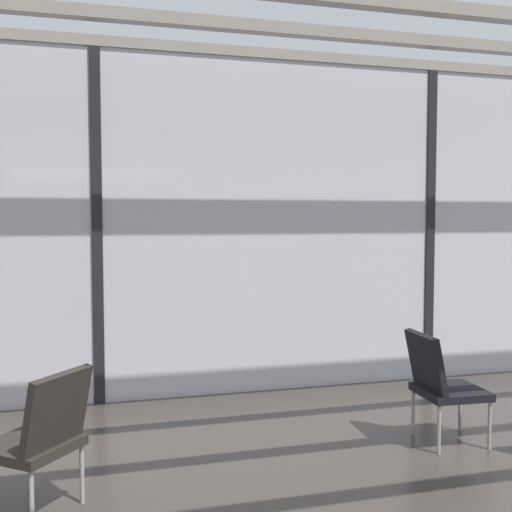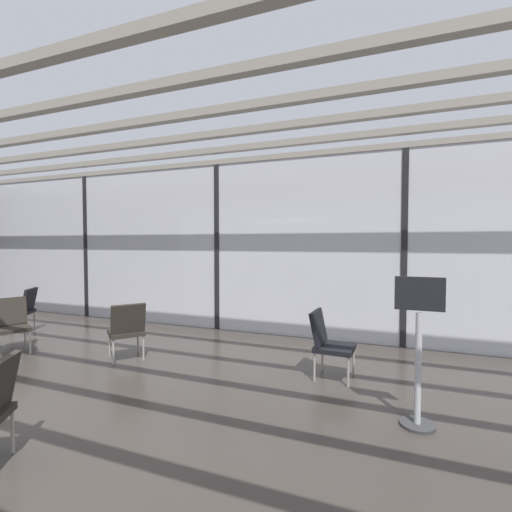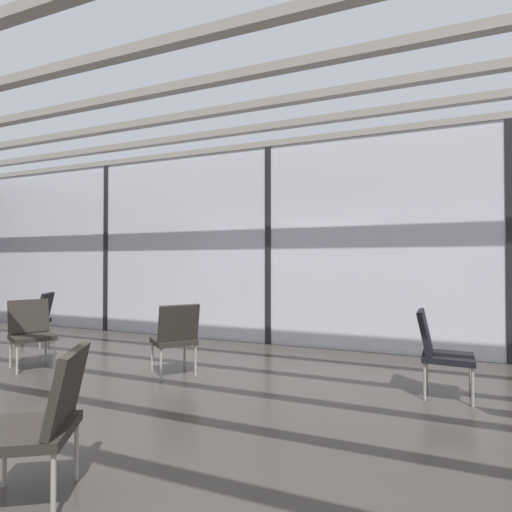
# 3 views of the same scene
# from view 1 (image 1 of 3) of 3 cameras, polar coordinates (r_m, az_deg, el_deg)

# --- Properties ---
(glass_curtain_wall) EXTENTS (14.00, 0.08, 3.33)m
(glass_curtain_wall) POSITION_cam_1_polar(r_m,az_deg,el_deg) (6.00, -14.43, 2.54)
(glass_curtain_wall) COLOR silver
(glass_curtain_wall) RESTS_ON ground
(window_mullion_1) EXTENTS (0.10, 0.12, 3.33)m
(window_mullion_1) POSITION_cam_1_polar(r_m,az_deg,el_deg) (6.00, -14.43, 2.54)
(window_mullion_1) COLOR black
(window_mullion_1) RESTS_ON ground
(window_mullion_2) EXTENTS (0.10, 0.12, 3.33)m
(window_mullion_2) POSITION_cam_1_polar(r_m,az_deg,el_deg) (7.01, 15.54, 2.65)
(window_mullion_2) COLOR black
(window_mullion_2) RESTS_ON ground
(lounge_chair_1) EXTENTS (0.55, 0.51, 0.87)m
(lounge_chair_1) POSITION_cam_1_polar(r_m,az_deg,el_deg) (5.12, 16.60, -10.91)
(lounge_chair_1) COLOR black
(lounge_chair_1) RESTS_ON ground
(lounge_chair_6) EXTENTS (0.71, 0.70, 0.87)m
(lounge_chair_6) POSITION_cam_1_polar(r_m,az_deg,el_deg) (4.00, -19.17, -15.11)
(lounge_chair_6) COLOR #28231E
(lounge_chair_6) RESTS_ON ground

